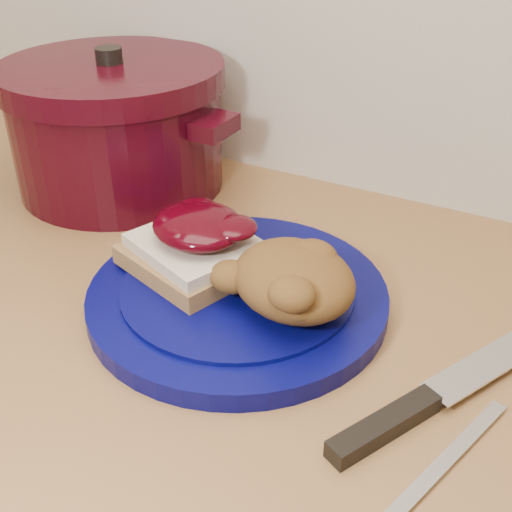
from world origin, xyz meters
The scene contains 7 objects.
plate centered at (-0.02, 1.49, 0.91)m, with size 0.30×0.30×0.02m, color #05064A.
sandwich centered at (-0.08, 1.50, 0.95)m, with size 0.16×0.14×0.06m.
stuffing_mound centered at (0.04, 1.48, 0.95)m, with size 0.12×0.11×0.06m, color brown.
chef_knife centered at (0.18, 1.43, 0.91)m, with size 0.15×0.27×0.02m.
butter_knife centered at (0.21, 1.40, 0.90)m, with size 0.15×0.01×0.00m, color silver.
dutch_oven centered at (-0.30, 1.66, 0.98)m, with size 0.34×0.29×0.18m.
pepper_grinder centered at (-0.36, 1.72, 0.96)m, with size 0.06×0.06×0.12m.
Camera 1 is at (0.24, 1.04, 1.29)m, focal length 45.00 mm.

